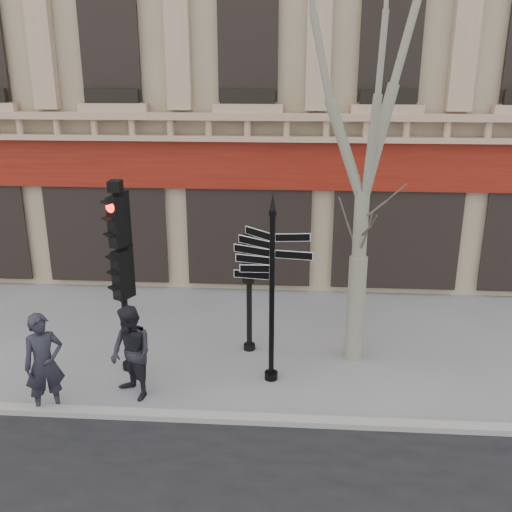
# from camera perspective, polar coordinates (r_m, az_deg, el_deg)

# --- Properties ---
(ground) EXTENTS (80.00, 80.00, 0.00)m
(ground) POSITION_cam_1_polar(r_m,az_deg,el_deg) (11.86, -2.69, -12.30)
(ground) COLOR slate
(ground) RESTS_ON ground
(kerb) EXTENTS (80.00, 0.25, 0.12)m
(kerb) POSITION_cam_1_polar(r_m,az_deg,el_deg) (10.66, -3.60, -15.85)
(kerb) COLOR gray
(kerb) RESTS_ON ground
(fingerpost) EXTENTS (2.05, 2.05, 3.87)m
(fingerpost) POSITION_cam_1_polar(r_m,az_deg,el_deg) (10.81, 1.63, -0.21)
(fingerpost) COLOR black
(fingerpost) RESTS_ON ground
(traffic_signal_main) EXTENTS (0.53, 0.47, 4.01)m
(traffic_signal_main) POSITION_cam_1_polar(r_m,az_deg,el_deg) (11.54, -13.39, 0.13)
(traffic_signal_main) COLOR black
(traffic_signal_main) RESTS_ON ground
(traffic_signal_secondary) EXTENTS (0.47, 0.34, 2.69)m
(traffic_signal_secondary) POSITION_cam_1_polar(r_m,az_deg,el_deg) (12.26, -0.70, -1.50)
(traffic_signal_secondary) COLOR black
(traffic_signal_secondary) RESTS_ON ground
(plane_tree) EXTENTS (3.38, 3.38, 8.98)m
(plane_tree) POSITION_cam_1_polar(r_m,az_deg,el_deg) (11.33, 11.43, 19.36)
(plane_tree) COLOR gray
(plane_tree) RESTS_ON ground
(pedestrian_a) EXTENTS (0.85, 0.78, 1.94)m
(pedestrian_a) POSITION_cam_1_polar(r_m,az_deg,el_deg) (11.11, -20.43, -10.09)
(pedestrian_a) COLOR #201F2A
(pedestrian_a) RESTS_ON ground
(pedestrian_b) EXTENTS (1.14, 1.12, 1.85)m
(pedestrian_b) POSITION_cam_1_polar(r_m,az_deg,el_deg) (11.13, -12.37, -9.48)
(pedestrian_b) COLOR black
(pedestrian_b) RESTS_ON ground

